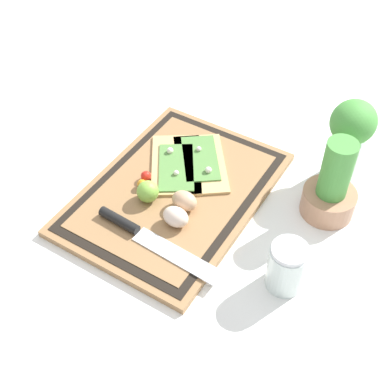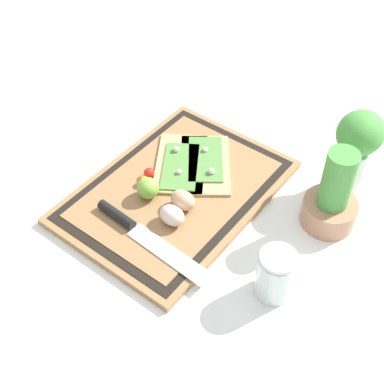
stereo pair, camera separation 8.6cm
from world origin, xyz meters
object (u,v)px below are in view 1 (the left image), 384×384
object	(u,v)px
pizza_slice_far	(200,162)
lime	(148,192)
pizza_slice_near	(176,165)
sauce_jar	(286,269)
cherry_tomato_red	(146,176)
herb_glass	(350,135)
cherry_tomato_yellow	(142,184)
knife	(138,232)
egg_brown	(184,201)
egg_pink	(176,217)
herb_pot	(331,189)

from	to	relation	value
pizza_slice_far	lime	xyz separation A→B (m)	(0.16, -0.04, 0.02)
pizza_slice_near	sauce_jar	xyz separation A→B (m)	(0.16, 0.36, 0.02)
cherry_tomato_red	herb_glass	bearing A→B (deg)	126.19
pizza_slice_near	cherry_tomato_red	size ratio (longest dim) A/B	9.53
cherry_tomato_yellow	herb_glass	bearing A→B (deg)	129.11
knife	egg_brown	distance (m)	0.12
lime	sauce_jar	size ratio (longest dim) A/B	0.45
cherry_tomato_yellow	sauce_jar	world-z (taller)	sauce_jar
egg_brown	herb_glass	bearing A→B (deg)	140.09
pizza_slice_far	egg_pink	xyz separation A→B (m)	(0.19, 0.05, 0.02)
sauce_jar	herb_glass	distance (m)	0.36
pizza_slice_near	lime	bearing A→B (deg)	2.27
cherry_tomato_yellow	herb_pot	size ratio (longest dim) A/B	0.11
pizza_slice_near	cherry_tomato_yellow	bearing A→B (deg)	-15.78
pizza_slice_far	cherry_tomato_red	bearing A→B (deg)	-35.28
egg_brown	egg_pink	distance (m)	0.05
knife	herb_glass	size ratio (longest dim) A/B	1.46
pizza_slice_far	egg_brown	world-z (taller)	egg_brown
lime	sauce_jar	xyz separation A→B (m)	(0.03, 0.35, 0.00)
pizza_slice_near	cherry_tomato_red	distance (m)	0.08
egg_brown	herb_pot	world-z (taller)	herb_pot
pizza_slice_far	sauce_jar	bearing A→B (deg)	58.07
herb_pot	sauce_jar	bearing A→B (deg)	0.13
pizza_slice_near	cherry_tomato_yellow	xyz separation A→B (m)	(0.10, -0.03, 0.01)
sauce_jar	egg_pink	bearing A→B (deg)	-90.99
egg_pink	cherry_tomato_yellow	world-z (taller)	egg_pink
egg_pink	cherry_tomato_yellow	distance (m)	0.14
egg_brown	cherry_tomato_yellow	world-z (taller)	egg_brown
pizza_slice_near	egg_brown	world-z (taller)	egg_brown
knife	lime	bearing A→B (deg)	-157.12
pizza_slice_near	herb_glass	world-z (taller)	herb_glass
pizza_slice_near	herb_pot	world-z (taller)	herb_pot
pizza_slice_near	sauce_jar	world-z (taller)	sauce_jar
cherry_tomato_yellow	egg_pink	bearing A→B (deg)	67.88
herb_pot	herb_glass	distance (m)	0.14
egg_pink	sauce_jar	distance (m)	0.26
egg_brown	cherry_tomato_red	size ratio (longest dim) A/B	2.37
egg_pink	cherry_tomato_yellow	size ratio (longest dim) A/B	2.64
sauce_jar	herb_glass	world-z (taller)	herb_glass
egg_brown	cherry_tomato_red	distance (m)	0.13
pizza_slice_near	pizza_slice_far	xyz separation A→B (m)	(-0.04, 0.05, 0.00)
herb_glass	lime	bearing A→B (deg)	-46.10
egg_pink	herb_glass	size ratio (longest dim) A/B	0.28
knife	egg_pink	distance (m)	0.09
pizza_slice_near	cherry_tomato_red	xyz separation A→B (m)	(0.08, -0.03, 0.01)
knife	lime	world-z (taller)	lime
knife	cherry_tomato_red	size ratio (longest dim) A/B	12.33
cherry_tomato_yellow	herb_glass	world-z (taller)	herb_glass
egg_pink	herb_pot	bearing A→B (deg)	130.86
pizza_slice_far	egg_pink	size ratio (longest dim) A/B	3.96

